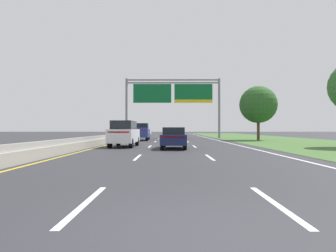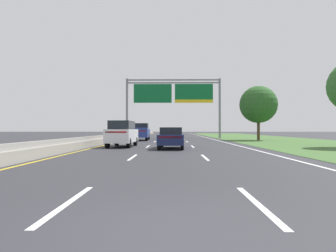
# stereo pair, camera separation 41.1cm
# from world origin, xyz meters

# --- Properties ---
(ground_plane) EXTENTS (220.00, 220.00, 0.00)m
(ground_plane) POSITION_xyz_m (0.00, 35.00, 0.00)
(ground_plane) COLOR #2B2B30
(lane_striping) EXTENTS (11.96, 106.00, 0.01)m
(lane_striping) POSITION_xyz_m (0.00, 34.54, 0.00)
(lane_striping) COLOR white
(lane_striping) RESTS_ON ground
(grass_verge_right) EXTENTS (14.00, 110.00, 0.02)m
(grass_verge_right) POSITION_xyz_m (13.95, 35.00, 0.01)
(grass_verge_right) COLOR #3D602D
(grass_verge_right) RESTS_ON ground
(median_barrier_concrete) EXTENTS (0.60, 110.00, 0.85)m
(median_barrier_concrete) POSITION_xyz_m (-6.60, 35.00, 0.35)
(median_barrier_concrete) COLOR #99968E
(median_barrier_concrete) RESTS_ON ground
(overhead_sign_gantry) EXTENTS (15.06, 0.42, 9.46)m
(overhead_sign_gantry) POSITION_xyz_m (0.30, 40.79, 6.71)
(overhead_sign_gantry) COLOR gray
(overhead_sign_gantry) RESTS_ON ground
(pickup_truck_blue) EXTENTS (2.10, 5.44, 2.20)m
(pickup_truck_blue) POSITION_xyz_m (-3.86, 32.41, 1.07)
(pickup_truck_blue) COLOR navy
(pickup_truck_blue) RESTS_ON ground
(car_navy_centre_lane_sedan) EXTENTS (1.95, 4.45, 1.57)m
(car_navy_centre_lane_sedan) POSITION_xyz_m (0.11, 17.05, 0.82)
(car_navy_centre_lane_sedan) COLOR #161E47
(car_navy_centre_lane_sedan) RESTS_ON ground
(car_white_left_lane_suv) EXTENTS (2.03, 4.75, 2.11)m
(car_white_left_lane_suv) POSITION_xyz_m (-3.92, 19.11, 1.10)
(car_white_left_lane_suv) COLOR silver
(car_white_left_lane_suv) RESTS_ON ground
(car_gold_centre_lane_sedan) EXTENTS (1.94, 4.45, 1.57)m
(car_gold_centre_lane_sedan) POSITION_xyz_m (0.02, 41.59, 0.82)
(car_gold_centre_lane_sedan) COLOR #A38438
(car_gold_centre_lane_sedan) RESTS_ON ground
(roadside_tree_mid) EXTENTS (4.77, 4.77, 6.99)m
(roadside_tree_mid) POSITION_xyz_m (11.22, 32.57, 4.60)
(roadside_tree_mid) COLOR #4C3823
(roadside_tree_mid) RESTS_ON ground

